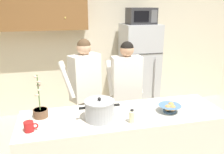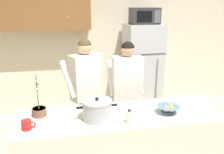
% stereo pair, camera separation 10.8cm
% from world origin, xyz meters
% --- Properties ---
extents(back_wall_unit, '(6.00, 0.48, 2.60)m').
position_xyz_m(back_wall_unit, '(-0.26, 2.25, 1.45)').
color(back_wall_unit, beige).
rests_on(back_wall_unit, ground).
extents(kitchen_island, '(2.20, 0.68, 0.92)m').
position_xyz_m(kitchen_island, '(0.00, 0.00, 0.46)').
color(kitchen_island, silver).
rests_on(kitchen_island, ground).
extents(refrigerator, '(0.64, 0.68, 1.71)m').
position_xyz_m(refrigerator, '(0.83, 1.85, 0.86)').
color(refrigerator, '#B7BABF').
rests_on(refrigerator, ground).
extents(microwave, '(0.48, 0.37, 0.28)m').
position_xyz_m(microwave, '(0.83, 1.83, 1.85)').
color(microwave, '#2D2D30').
rests_on(microwave, refrigerator).
extents(person_near_pot, '(0.61, 0.57, 1.62)m').
position_xyz_m(person_near_pot, '(-0.31, 0.84, 1.01)').
color(person_near_pot, '#726656').
rests_on(person_near_pot, ground).
extents(person_by_sink, '(0.48, 0.41, 1.58)m').
position_xyz_m(person_by_sink, '(0.25, 0.76, 0.98)').
color(person_by_sink, '#33384C').
rests_on(person_by_sink, ground).
extents(cooking_pot, '(0.42, 0.31, 0.24)m').
position_xyz_m(cooking_pot, '(-0.28, -0.06, 1.02)').
color(cooking_pot, '#ADAFB5').
rests_on(cooking_pot, kitchen_island).
extents(coffee_mug, '(0.13, 0.09, 0.10)m').
position_xyz_m(coffee_mug, '(-0.95, -0.14, 0.97)').
color(coffee_mug, red).
rests_on(coffee_mug, kitchen_island).
extents(bread_bowl, '(0.25, 0.25, 0.10)m').
position_xyz_m(bread_bowl, '(0.50, -0.07, 0.97)').
color(bread_bowl, '#4C7299').
rests_on(bread_bowl, kitchen_island).
extents(bottle_near_edge, '(0.06, 0.06, 0.14)m').
position_xyz_m(bottle_near_edge, '(0.02, -0.20, 0.99)').
color(bottle_near_edge, beige).
rests_on(bottle_near_edge, kitchen_island).
extents(potted_orchid, '(0.15, 0.15, 0.46)m').
position_xyz_m(potted_orchid, '(-0.86, 0.14, 0.99)').
color(potted_orchid, brown).
rests_on(potted_orchid, kitchen_island).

